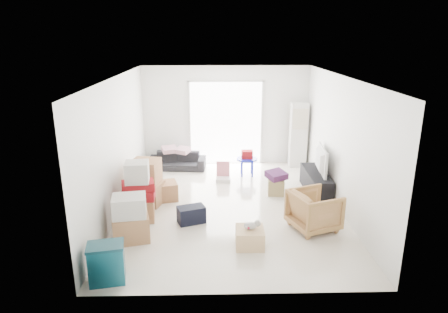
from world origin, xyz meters
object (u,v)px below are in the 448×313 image
at_px(kids_table, 247,158).
at_px(sofa, 177,158).
at_px(ac_tower, 298,135).
at_px(television, 317,169).
at_px(storage_bins, 107,263).
at_px(tv_console, 316,182).
at_px(wood_crate, 250,237).
at_px(armchair, 314,209).
at_px(ottoman, 276,187).

bearing_deg(kids_table, sofa, 162.67).
height_order(ac_tower, sofa, ac_tower).
distance_m(television, storage_bins, 5.16).
relative_size(storage_bins, kids_table, 0.91).
height_order(tv_console, television, television).
distance_m(kids_table, wood_crate, 3.62).
bearing_deg(television, ac_tower, 6.79).
bearing_deg(kids_table, tv_console, -38.87).
height_order(armchair, kids_table, armchair).
relative_size(ottoman, wood_crate, 0.75).
xyz_separation_m(tv_console, kids_table, (-1.49, 1.20, 0.23)).
bearing_deg(armchair, storage_bins, 93.88).
xyz_separation_m(ottoman, kids_table, (-0.56, 1.29, 0.29)).
bearing_deg(armchair, television, -36.10).
bearing_deg(tv_console, wood_crate, -125.77).
bearing_deg(storage_bins, ac_tower, 53.97).
distance_m(armchair, ottoman, 1.78).
distance_m(television, wood_crate, 2.98).
bearing_deg(tv_console, television, 0.00).
bearing_deg(armchair, kids_table, -2.36).
bearing_deg(sofa, kids_table, -13.26).
relative_size(ac_tower, wood_crate, 3.65).
distance_m(ac_tower, television, 1.95).
xyz_separation_m(ac_tower, storage_bins, (-3.85, -5.29, -0.57)).
height_order(tv_console, ottoman, tv_console).
bearing_deg(ottoman, ac_tower, 66.30).
height_order(ac_tower, storage_bins, ac_tower).
relative_size(television, storage_bins, 1.70).
height_order(television, kids_table, kids_table).
xyz_separation_m(ac_tower, tv_console, (0.05, -1.92, -0.63)).
bearing_deg(tv_console, storage_bins, -139.18).
bearing_deg(armchair, sofa, 17.65).
bearing_deg(sofa, television, -23.99).
height_order(tv_console, wood_crate, tv_console).
bearing_deg(tv_console, armchair, -105.16).
bearing_deg(ac_tower, wood_crate, -111.21).
distance_m(armchair, wood_crate, 1.40).
bearing_deg(storage_bins, tv_console, 40.82).
bearing_deg(tv_console, ottoman, -174.76).
relative_size(sofa, kids_table, 2.31).
relative_size(kids_table, wood_crate, 1.38).
height_order(sofa, armchair, armchair).
height_order(television, armchair, armchair).
bearing_deg(storage_bins, wood_crate, 24.09).
relative_size(sofa, wood_crate, 3.18).
xyz_separation_m(armchair, wood_crate, (-1.24, -0.61, -0.25)).
bearing_deg(television, kids_table, 56.44).
distance_m(tv_console, ottoman, 0.94).
relative_size(sofa, storage_bins, 2.54).
distance_m(sofa, kids_table, 1.93).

